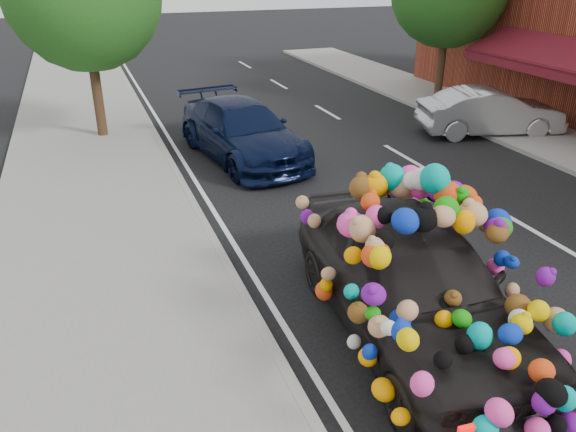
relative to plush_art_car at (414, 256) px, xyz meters
name	(u,v)px	position (x,y,z in m)	size (l,w,h in m)	color
ground	(373,268)	(0.42, 1.74, -1.22)	(100.00, 100.00, 0.00)	black
sidewalk	(112,316)	(-3.88, 1.74, -1.16)	(4.00, 60.00, 0.12)	gray
kerb	(241,291)	(-1.93, 1.74, -1.15)	(0.15, 60.00, 0.13)	gray
lane_markings	(541,235)	(4.02, 1.74, -1.21)	(6.00, 50.00, 0.01)	silver
plush_art_car	(414,256)	(0.00, 0.00, 0.00)	(2.78, 5.37, 2.35)	black
navy_sedan	(242,131)	(-0.03, 8.12, -0.49)	(2.05, 5.04, 1.46)	black
silver_hatchback	(490,112)	(7.42, 7.64, -0.54)	(1.44, 4.14, 1.37)	#A2A5A9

